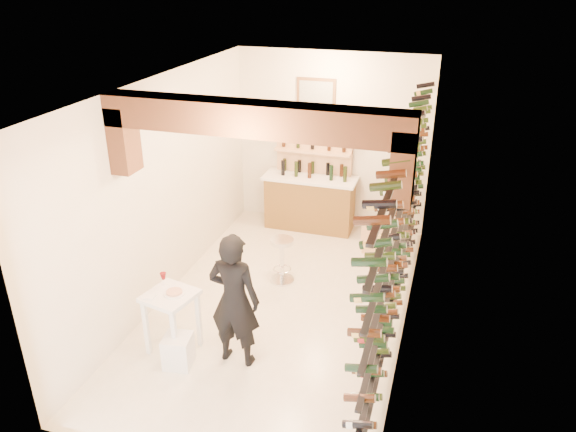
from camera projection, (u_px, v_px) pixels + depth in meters
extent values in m
plane|color=silver|center=(282.00, 305.00, 8.05)|extent=(6.00, 6.00, 0.00)
cube|color=silver|center=(332.00, 142.00, 9.99)|extent=(3.50, 0.02, 3.20)
cube|color=silver|center=(176.00, 336.00, 4.78)|extent=(3.50, 0.02, 3.20)
cube|color=silver|center=(164.00, 190.00, 7.85)|extent=(0.02, 6.00, 3.20)
cube|color=silver|center=(414.00, 221.00, 6.92)|extent=(0.02, 6.00, 3.20)
cube|color=#9C4937|center=(281.00, 84.00, 6.72)|extent=(3.50, 6.00, 0.02)
cube|color=brown|center=(253.00, 119.00, 5.93)|extent=(3.50, 0.35, 0.36)
cube|color=brown|center=(124.00, 139.00, 6.51)|extent=(0.24, 0.35, 0.80)
cube|color=brown|center=(403.00, 166.00, 5.65)|extent=(0.24, 0.35, 0.80)
cube|color=black|center=(393.00, 309.00, 7.53)|extent=(0.06, 5.70, 0.03)
cube|color=black|center=(395.00, 284.00, 7.36)|extent=(0.06, 5.70, 0.03)
cube|color=black|center=(398.00, 258.00, 7.19)|extent=(0.06, 5.70, 0.03)
cube|color=black|center=(400.00, 230.00, 7.03)|extent=(0.06, 5.70, 0.03)
cube|color=black|center=(403.00, 201.00, 6.86)|extent=(0.06, 5.70, 0.03)
cube|color=black|center=(406.00, 171.00, 6.69)|extent=(0.06, 5.70, 0.03)
cube|color=black|center=(409.00, 139.00, 6.53)|extent=(0.06, 5.70, 0.03)
cube|color=brown|center=(310.00, 204.00, 10.24)|extent=(1.60, 0.55, 0.96)
cube|color=white|center=(310.00, 178.00, 10.03)|extent=(1.70, 0.62, 0.05)
cube|color=#DFAD7D|center=(314.00, 173.00, 10.26)|extent=(1.40, 0.10, 2.00)
cube|color=#DFAD7D|center=(312.00, 202.00, 10.40)|extent=(1.40, 0.28, 0.04)
cube|color=#DFAD7D|center=(312.00, 177.00, 10.19)|extent=(1.40, 0.28, 0.04)
cube|color=#DFAD7D|center=(313.00, 151.00, 9.98)|extent=(1.40, 0.28, 0.04)
cube|color=#DFAD7D|center=(314.00, 124.00, 9.77)|extent=(1.40, 0.28, 0.04)
cube|color=brown|center=(316.00, 94.00, 9.69)|extent=(0.70, 0.04, 0.55)
cube|color=#99998C|center=(316.00, 94.00, 9.67)|extent=(0.60, 0.01, 0.45)
cube|color=white|center=(170.00, 296.00, 6.81)|extent=(0.68, 0.68, 0.06)
cube|color=white|center=(146.00, 328.00, 6.91)|extent=(0.06, 0.06, 0.78)
cube|color=white|center=(175.00, 339.00, 6.70)|extent=(0.06, 0.06, 0.78)
cube|color=white|center=(171.00, 309.00, 7.27)|extent=(0.06, 0.06, 0.78)
cube|color=white|center=(199.00, 320.00, 7.06)|extent=(0.06, 0.06, 0.78)
cylinder|color=white|center=(174.00, 293.00, 6.80)|extent=(0.26, 0.26, 0.02)
cylinder|color=#BF7266|center=(174.00, 292.00, 6.79)|extent=(0.20, 0.20, 0.02)
cube|color=white|center=(150.00, 296.00, 6.74)|extent=(0.15, 0.15, 0.02)
cylinder|color=white|center=(164.00, 285.00, 6.99)|extent=(0.08, 0.08, 0.00)
cylinder|color=white|center=(164.00, 281.00, 6.97)|extent=(0.01, 0.01, 0.10)
cone|color=#54070A|center=(163.00, 276.00, 6.93)|extent=(0.08, 0.08, 0.09)
cube|color=white|center=(178.00, 351.00, 6.78)|extent=(0.38, 0.38, 0.41)
imported|color=black|center=(234.00, 300.00, 6.60)|extent=(0.65, 0.44, 1.75)
cylinder|color=silver|center=(282.00, 280.00, 8.67)|extent=(0.38, 0.38, 0.03)
cylinder|color=silver|center=(282.00, 261.00, 8.53)|extent=(0.08, 0.08, 0.66)
cylinder|color=silver|center=(282.00, 241.00, 8.39)|extent=(0.36, 0.36, 0.07)
torus|color=silver|center=(282.00, 269.00, 8.59)|extent=(0.29, 0.29, 0.02)
cube|color=#DFAA7A|center=(377.00, 244.00, 9.50)|extent=(0.48, 0.36, 0.27)
cube|color=#DFAA7A|center=(378.00, 230.00, 9.38)|extent=(0.53, 0.38, 0.29)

